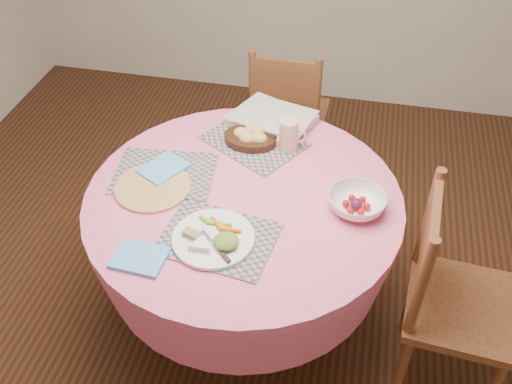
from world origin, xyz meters
TOP-DOWN VIEW (x-y plane):
  - ground at (0.00, 0.00)m, footprint 4.00×4.00m
  - dining_table at (0.00, 0.00)m, footprint 1.24×1.24m
  - chair_right at (0.83, -0.11)m, footprint 0.45×0.47m
  - chair_back at (0.01, 1.02)m, footprint 0.42×0.40m
  - placemat_front at (-0.04, -0.24)m, footprint 0.44×0.35m
  - placemat_left at (-0.34, 0.06)m, footprint 0.43×0.34m
  - placemat_back at (-0.04, 0.35)m, footprint 0.50×0.46m
  - wicker_trivet at (-0.36, -0.03)m, footprint 0.30×0.30m
  - napkin_near at (-0.28, -0.39)m, footprint 0.19×0.15m
  - napkin_far at (-0.35, 0.08)m, footprint 0.21×0.23m
  - dinner_plate at (-0.04, -0.26)m, footprint 0.29×0.29m
  - bread_bowl at (-0.05, 0.34)m, footprint 0.23×0.23m
  - latte_mug at (0.12, 0.33)m, footprint 0.12×0.08m
  - fruit_bowl at (0.43, 0.02)m, footprint 0.24×0.24m
  - newspaper_stack at (0.02, 0.50)m, footprint 0.42×0.38m

SIDE VIEW (x-z plane):
  - ground at x=0.00m, z-range 0.00..0.00m
  - chair_back at x=0.01m, z-range 0.02..0.91m
  - chair_right at x=0.83m, z-range 0.02..0.96m
  - dining_table at x=0.00m, z-range 0.18..0.93m
  - placemat_front at x=-0.04m, z-range 0.75..0.76m
  - placemat_left at x=-0.34m, z-range 0.75..0.76m
  - placemat_back at x=-0.04m, z-range 0.75..0.76m
  - wicker_trivet at x=-0.36m, z-range 0.75..0.76m
  - napkin_near at x=-0.28m, z-range 0.75..0.76m
  - napkin_far at x=-0.35m, z-range 0.76..0.77m
  - dinner_plate at x=-0.04m, z-range 0.74..0.80m
  - newspaper_stack at x=0.02m, z-range 0.76..0.80m
  - fruit_bowl at x=0.43m, z-range 0.75..0.82m
  - bread_bowl at x=-0.05m, z-range 0.75..0.83m
  - latte_mug at x=0.12m, z-range 0.76..0.89m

